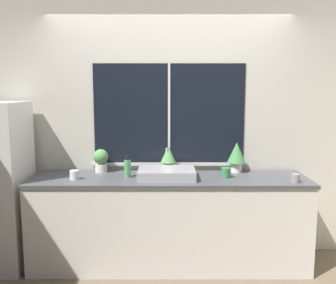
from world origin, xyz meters
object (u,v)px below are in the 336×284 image
at_px(mug_white, 75,175).
at_px(potted_plant_right, 237,155).
at_px(potted_plant_left, 101,160).
at_px(soap_bottle, 128,168).
at_px(sink, 167,173).
at_px(potted_plant_center, 168,157).
at_px(mug_green, 226,173).
at_px(mug_grey, 296,178).

bearing_deg(mug_white, potted_plant_right, 11.07).
relative_size(potted_plant_left, soap_bottle, 1.11).
bearing_deg(soap_bottle, sink, -3.79).
xyz_separation_m(potted_plant_left, potted_plant_right, (1.40, 0.00, 0.05)).
height_order(potted_plant_center, mug_white, potted_plant_center).
bearing_deg(sink, soap_bottle, 176.21).
relative_size(potted_plant_left, mug_green, 2.49).
relative_size(potted_plant_center, soap_bottle, 1.29).
relative_size(sink, potted_plant_right, 1.77).
relative_size(soap_bottle, mug_white, 2.47).
height_order(sink, potted_plant_left, sink).
bearing_deg(potted_plant_center, potted_plant_left, 180.00).
distance_m(soap_bottle, mug_grey, 1.59).
relative_size(sink, potted_plant_left, 2.28).
bearing_deg(potted_plant_right, mug_grey, -42.73).
xyz_separation_m(sink, mug_white, (-0.88, -0.06, -0.00)).
distance_m(potted_plant_left, mug_white, 0.38).
bearing_deg(sink, potted_plant_right, 19.11).
bearing_deg(mug_white, potted_plant_left, 57.51).
height_order(potted_plant_right, mug_grey, potted_plant_right).
bearing_deg(mug_green, potted_plant_center, 156.95).
relative_size(potted_plant_center, potted_plant_right, 0.90).
height_order(potted_plant_center, potted_plant_right, potted_plant_right).
relative_size(potted_plant_left, potted_plant_center, 0.86).
bearing_deg(sink, potted_plant_center, 86.16).
bearing_deg(mug_white, mug_green, 2.95).
relative_size(potted_plant_left, potted_plant_right, 0.77).
bearing_deg(potted_plant_right, sink, -160.89).
relative_size(sink, mug_white, 6.26).
height_order(mug_grey, mug_white, mug_white).
bearing_deg(potted_plant_left, soap_bottle, -37.00).
bearing_deg(soap_bottle, mug_white, -169.87).
bearing_deg(mug_green, potted_plant_left, 169.27).
bearing_deg(mug_grey, soap_bottle, 172.42).
relative_size(sink, mug_grey, 6.93).
distance_m(potted_plant_center, mug_white, 0.96).
height_order(potted_plant_right, mug_white, potted_plant_right).
height_order(potted_plant_right, mug_green, potted_plant_right).
bearing_deg(potted_plant_right, mug_white, -168.93).
relative_size(sink, potted_plant_center, 1.97).
bearing_deg(potted_plant_center, mug_white, -160.74).
height_order(potted_plant_left, soap_bottle, potted_plant_left).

